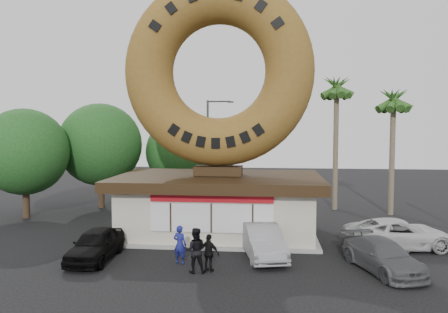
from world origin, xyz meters
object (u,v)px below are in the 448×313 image
car_grey (383,256)px  car_black (96,244)px  car_silver (263,241)px  car_white (399,234)px  street_lamp (210,145)px  person_center (195,250)px  person_left (180,244)px  person_right (209,253)px  donut_shop (219,203)px  giant_donut (218,71)px

car_grey → car_black: bearing=159.8°
car_silver → car_white: bearing=4.9°
car_black → car_white: (14.08, 3.26, 0.03)m
street_lamp → car_silver: bearing=-72.7°
person_center → car_silver: 3.66m
person_left → car_black: 3.87m
person_right → donut_shop: bearing=-64.9°
person_right → car_grey: size_ratio=0.35×
donut_shop → person_right: size_ratio=7.19×
street_lamp → car_black: 15.98m
car_black → car_grey: size_ratio=0.93×
person_left → donut_shop: bearing=-83.6°
car_black → car_white: size_ratio=0.79×
donut_shop → person_right: bearing=-87.0°
car_grey → car_silver: bearing=144.5°
person_left → person_right: (1.42, -0.92, -0.07)m
person_left → person_right: bearing=164.9°
giant_donut → car_grey: bearing=-36.1°
donut_shop → person_center: donut_shop is taller
car_black → car_white: 14.46m
car_white → car_silver: bearing=99.4°
car_black → car_grey: car_black is taller
car_white → car_black: bearing=95.4°
car_black → car_silver: size_ratio=0.93×
street_lamp → person_right: (2.18, -16.26, -3.70)m
car_black → street_lamp: bearing=77.7°
person_center → car_silver: (2.72, 2.44, -0.20)m
person_right → car_black: bearing=10.8°
person_center → person_left: bearing=-58.4°
person_right → car_silver: 3.14m
person_left → car_grey: 8.55m
giant_donut → person_right: (0.33, -6.26, -8.17)m
car_silver → car_black: bearing=177.1°
car_black → giant_donut: bearing=45.6°
giant_donut → car_black: 10.94m
person_center → car_silver: size_ratio=0.42×
person_right → car_grey: person_right is taller
person_right → car_black: size_ratio=0.38×
car_silver → car_grey: 5.18m
person_center → car_black: (-4.73, 1.22, -0.23)m
donut_shop → person_right: 6.33m
person_right → giant_donut: bearing=-64.9°
person_center → car_grey: (7.69, 0.98, -0.29)m
donut_shop → person_left: size_ratio=6.63×
giant_donut → car_white: 12.44m
person_center → car_black: size_ratio=0.45×
giant_donut → car_black: giant_donut is taller
person_center → person_right: (0.55, 0.17, -0.15)m
street_lamp → car_silver: size_ratio=1.81×
person_center → car_black: person_center is taller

